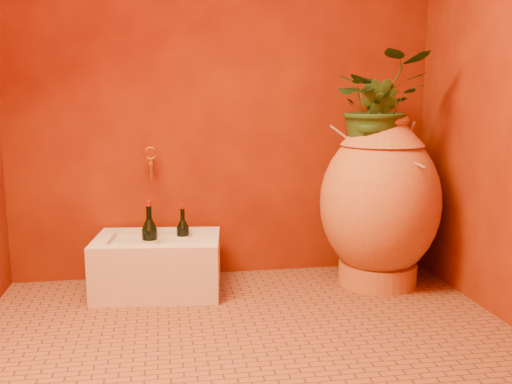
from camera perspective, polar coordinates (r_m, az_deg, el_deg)
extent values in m
plane|color=brown|center=(2.64, -0.59, -14.65)|extent=(2.50, 2.50, 0.00)
cube|color=#591405|center=(3.39, -3.31, 12.50)|extent=(2.50, 0.02, 2.50)
cylinder|color=#B47732|center=(3.42, 12.02, -7.89)|extent=(0.53, 0.53, 0.13)
ellipsoid|color=#B47732|center=(3.32, 12.28, -1.06)|extent=(0.81, 0.81, 0.85)
cone|color=#B47732|center=(3.26, 12.53, 5.73)|extent=(0.56, 0.56, 0.13)
torus|color=#B47732|center=(3.26, 12.58, 7.03)|extent=(0.34, 0.34, 0.05)
cylinder|color=olive|center=(3.20, 11.45, 3.53)|extent=(0.39, 0.33, 0.33)
cylinder|color=olive|center=(3.15, 12.95, 4.07)|extent=(0.29, 0.37, 0.16)
cylinder|color=olive|center=(3.24, 14.67, 4.47)|extent=(0.24, 0.28, 0.25)
cube|color=beige|center=(3.23, -9.77, -7.40)|extent=(0.73, 0.54, 0.28)
cube|color=beige|center=(3.37, -9.84, -3.92)|extent=(0.68, 0.17, 0.03)
cube|color=beige|center=(3.01, -9.87, -5.60)|extent=(0.68, 0.17, 0.03)
cube|color=beige|center=(3.21, -15.14, -4.84)|extent=(0.12, 0.29, 0.03)
cube|color=beige|center=(3.20, -4.56, -4.55)|extent=(0.12, 0.29, 0.03)
cylinder|color=black|center=(3.14, -10.55, -5.44)|extent=(0.08, 0.08, 0.20)
cone|color=black|center=(3.11, -10.63, -3.21)|extent=(0.08, 0.08, 0.05)
cylinder|color=black|center=(3.10, -10.67, -2.02)|extent=(0.03, 0.03, 0.08)
cylinder|color=maroon|center=(3.09, -10.69, -1.13)|extent=(0.03, 0.03, 0.03)
cylinder|color=silver|center=(3.14, -10.55, -5.44)|extent=(0.09, 0.09, 0.09)
cylinder|color=black|center=(3.28, -7.30, -4.96)|extent=(0.07, 0.07, 0.17)
cone|color=black|center=(3.25, -7.34, -3.15)|extent=(0.07, 0.07, 0.05)
cylinder|color=black|center=(3.24, -7.36, -2.19)|extent=(0.02, 0.02, 0.07)
cylinder|color=maroon|center=(3.23, -7.38, -1.46)|extent=(0.03, 0.03, 0.02)
cylinder|color=silver|center=(3.28, -7.30, -4.96)|extent=(0.07, 0.07, 0.07)
cylinder|color=black|center=(3.29, -10.56, -4.90)|extent=(0.07, 0.07, 0.18)
cone|color=black|center=(3.27, -10.62, -2.96)|extent=(0.07, 0.07, 0.05)
cylinder|color=black|center=(3.25, -10.66, -1.93)|extent=(0.03, 0.03, 0.07)
cylinder|color=maroon|center=(3.24, -10.68, -1.16)|extent=(0.03, 0.03, 0.02)
cylinder|color=silver|center=(3.29, -10.56, -4.90)|extent=(0.08, 0.08, 0.08)
cylinder|color=#B37429|center=(3.32, -10.48, 2.90)|extent=(0.03, 0.15, 0.03)
cylinder|color=#B37429|center=(3.25, -10.48, 1.99)|extent=(0.02, 0.02, 0.09)
torus|color=#B37429|center=(3.31, -10.51, 3.83)|extent=(0.08, 0.01, 0.08)
cylinder|color=#B37429|center=(3.32, -10.50, 3.37)|extent=(0.01, 0.01, 0.05)
imported|color=#204418|center=(3.26, 12.14, 8.53)|extent=(0.52, 0.46, 0.58)
imported|color=#204418|center=(3.17, 11.89, 7.09)|extent=(0.30, 0.30, 0.43)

